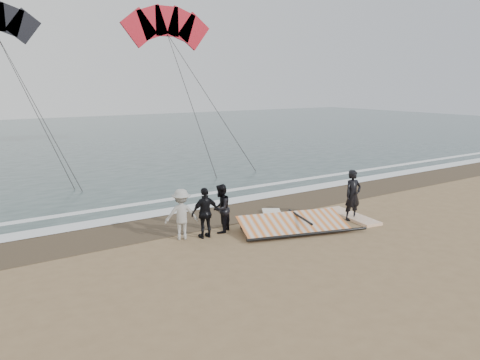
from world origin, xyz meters
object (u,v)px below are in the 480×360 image
object	(u,v)px
board_cream	(274,219)
man_main	(353,195)
sail_rig	(289,225)
board_white	(352,216)

from	to	relation	value
board_cream	man_main	bearing A→B (deg)	-1.01
man_main	board_cream	world-z (taller)	man_main
man_main	sail_rig	size ratio (longest dim) A/B	0.45
man_main	board_cream	bearing A→B (deg)	153.53
sail_rig	man_main	bearing A→B (deg)	-6.63
board_cream	board_white	bearing A→B (deg)	4.79
board_white	sail_rig	world-z (taller)	sail_rig
man_main	sail_rig	distance (m)	2.81
man_main	board_white	size ratio (longest dim) A/B	0.74
board_white	sail_rig	distance (m)	2.94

